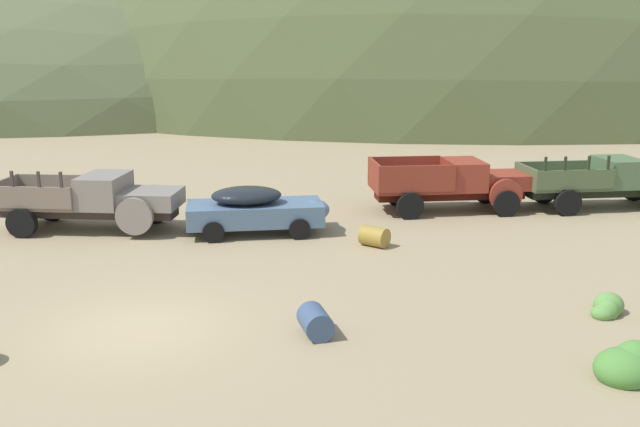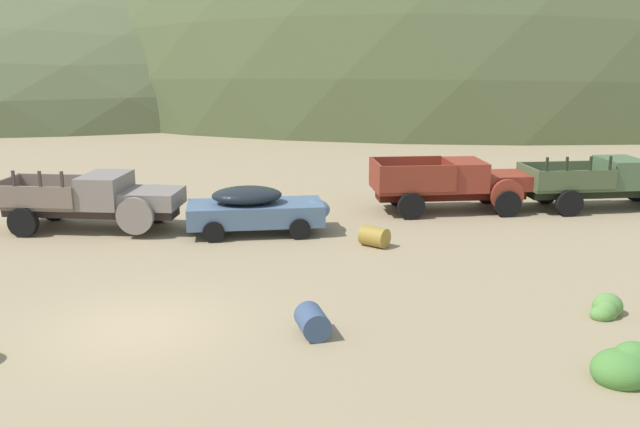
{
  "view_description": "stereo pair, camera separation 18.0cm",
  "coord_description": "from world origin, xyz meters",
  "px_view_note": "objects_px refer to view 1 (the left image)",
  "views": [
    {
      "loc": [
        2.12,
        -14.79,
        6.16
      ],
      "look_at": [
        4.76,
        5.96,
        1.01
      ],
      "focal_mm": 39.46,
      "sensor_mm": 36.0,
      "label": 1
    },
    {
      "loc": [
        2.3,
        -14.81,
        6.16
      ],
      "look_at": [
        4.76,
        5.96,
        1.01
      ],
      "focal_mm": 39.46,
      "sensor_mm": 36.0,
      "label": 2
    }
  ],
  "objects_px": {
    "car_chalk_blue": "(259,209)",
    "oil_drum_tipped": "(374,236)",
    "truck_weathered_green": "(614,182)",
    "truck_rust_red": "(459,184)",
    "truck_primer_gray": "(101,200)",
    "oil_drum_by_truck": "(315,322)"
  },
  "relations": [
    {
      "from": "truck_weathered_green",
      "to": "oil_drum_tipped",
      "type": "distance_m",
      "value": 10.78
    },
    {
      "from": "truck_primer_gray",
      "to": "oil_drum_by_truck",
      "type": "xyz_separation_m",
      "value": [
        6.01,
        -9.51,
        -0.71
      ]
    },
    {
      "from": "truck_rust_red",
      "to": "truck_weathered_green",
      "type": "xyz_separation_m",
      "value": [
        5.95,
        -0.26,
        -0.01
      ]
    },
    {
      "from": "truck_primer_gray",
      "to": "car_chalk_blue",
      "type": "relative_size",
      "value": 1.36
    },
    {
      "from": "truck_rust_red",
      "to": "car_chalk_blue",
      "type": "bearing_deg",
      "value": -162.45
    },
    {
      "from": "car_chalk_blue",
      "to": "oil_drum_tipped",
      "type": "xyz_separation_m",
      "value": [
        3.45,
        -1.96,
        -0.51
      ]
    },
    {
      "from": "car_chalk_blue",
      "to": "oil_drum_tipped",
      "type": "relative_size",
      "value": 4.59
    },
    {
      "from": "car_chalk_blue",
      "to": "oil_drum_tipped",
      "type": "distance_m",
      "value": 4.0
    },
    {
      "from": "truck_rust_red",
      "to": "truck_weathered_green",
      "type": "height_order",
      "value": "truck_weathered_green"
    },
    {
      "from": "car_chalk_blue",
      "to": "truck_weathered_green",
      "type": "distance_m",
      "value": 13.6
    },
    {
      "from": "truck_primer_gray",
      "to": "truck_rust_red",
      "type": "xyz_separation_m",
      "value": [
        12.68,
        1.19,
        -0.0
      ]
    },
    {
      "from": "truck_primer_gray",
      "to": "oil_drum_tipped",
      "type": "bearing_deg",
      "value": -7.26
    },
    {
      "from": "truck_weathered_green",
      "to": "truck_rust_red",
      "type": "bearing_deg",
      "value": 177.68
    },
    {
      "from": "truck_weathered_green",
      "to": "oil_drum_tipped",
      "type": "height_order",
      "value": "truck_weathered_green"
    },
    {
      "from": "truck_rust_red",
      "to": "oil_drum_tipped",
      "type": "relative_size",
      "value": 5.69
    },
    {
      "from": "car_chalk_blue",
      "to": "truck_primer_gray",
      "type": "bearing_deg",
      "value": 167.56
    },
    {
      "from": "truck_primer_gray",
      "to": "truck_rust_red",
      "type": "relative_size",
      "value": 1.1
    },
    {
      "from": "truck_primer_gray",
      "to": "oil_drum_tipped",
      "type": "xyz_separation_m",
      "value": [
        8.62,
        -3.03,
        -0.71
      ]
    },
    {
      "from": "car_chalk_blue",
      "to": "truck_weathered_green",
      "type": "relative_size",
      "value": 0.75
    },
    {
      "from": "car_chalk_blue",
      "to": "oil_drum_tipped",
      "type": "bearing_deg",
      "value": -30.34
    },
    {
      "from": "truck_primer_gray",
      "to": "truck_weathered_green",
      "type": "bearing_deg",
      "value": 14.95
    },
    {
      "from": "car_chalk_blue",
      "to": "truck_rust_red",
      "type": "bearing_deg",
      "value": 16.0
    }
  ]
}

